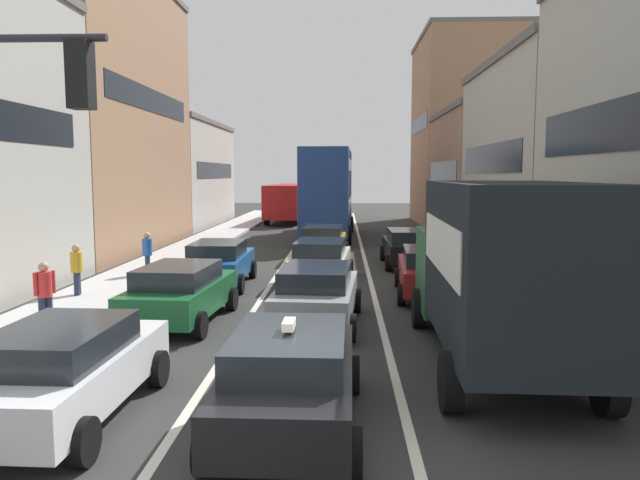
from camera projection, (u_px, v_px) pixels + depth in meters
name	position (u px, v px, depth m)	size (l,w,h in m)	color
ground_plane	(285.00, 465.00, 7.78)	(140.00, 140.00, 0.00)	#313130
sidewalk_left	(181.00, 254.00, 27.89)	(2.60, 64.00, 0.14)	#BCBCBC
lane_stripe_left	(289.00, 255.00, 27.71)	(0.16, 60.00, 0.01)	silver
lane_stripe_right	(364.00, 256.00, 27.59)	(0.16, 60.00, 0.01)	silver
building_row_left	(72.00, 138.00, 28.44)	(7.20, 43.90, 13.47)	#B2ADA3
building_row_right	(524.00, 147.00, 30.67)	(7.20, 43.90, 13.73)	#9E7556
removalist_box_truck	(498.00, 266.00, 11.53)	(2.90, 7.77, 3.58)	#1E5933
taxi_centre_lane_front	(290.00, 376.00, 8.82)	(2.11, 4.33, 1.66)	black
sedan_left_lane_front	(65.00, 369.00, 9.14)	(2.15, 4.34, 1.49)	silver
sedan_centre_lane_second	(317.00, 294.00, 14.88)	(2.29, 4.41, 1.49)	gray
wagon_left_lane_second	(181.00, 292.00, 15.12)	(2.29, 4.41, 1.49)	#19592D
hatchback_centre_lane_third	(321.00, 260.00, 20.65)	(2.28, 4.41, 1.49)	beige
sedan_left_lane_third	(219.00, 262.00, 20.19)	(2.10, 4.32, 1.49)	#194C8C
coupe_centre_lane_fourth	(323.00, 242.00, 26.23)	(2.21, 4.37, 1.49)	#B29319
sedan_right_lane_behind_truck	(430.00, 271.00, 18.40)	(2.26, 4.40, 1.49)	#A51E1E
wagon_right_lane_far	(408.00, 246.00, 24.53)	(2.07, 4.31, 1.49)	black
bus_mid_queue_primary	(328.00, 189.00, 34.87)	(3.04, 10.57, 5.06)	navy
bus_far_queue_secondary	(290.00, 199.00, 47.17)	(3.21, 10.62, 2.90)	#B21919
pedestrian_near_kerb	(45.00, 292.00, 14.36)	(0.35, 0.46, 1.66)	#262D47
pedestrian_mid_sidewalk	(77.00, 268.00, 17.94)	(0.34, 0.53, 1.66)	#262D47
pedestrian_far_sidewalk	(147.00, 252.00, 21.63)	(0.34, 0.53, 1.66)	#262D47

